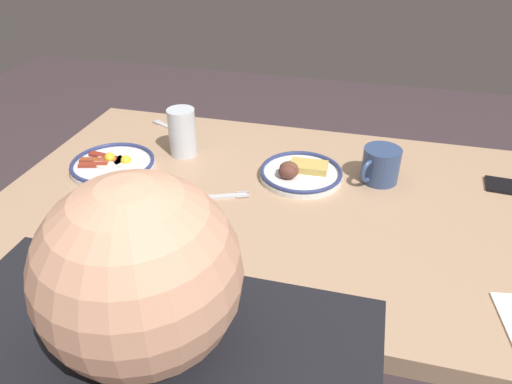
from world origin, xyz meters
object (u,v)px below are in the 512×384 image
Objects in this scene: butter_knife at (136,197)px; plate_center_pancakes at (113,164)px; coffee_mug at (380,165)px; drinking_glass at (183,134)px; plate_near_main at (300,172)px; fork_far at (173,129)px; fork_near at (210,197)px.

plate_center_pancakes is at bearing -43.85° from butter_knife.
plate_center_pancakes is at bearing 9.22° from coffee_mug.
drinking_glass is at bearing -140.51° from plate_center_pancakes.
plate_near_main is 1.89× the size of coffee_mug.
plate_near_main is 0.35m from drinking_glass.
plate_near_main is at bearing -171.33° from plate_center_pancakes.
drinking_glass is 0.26m from butter_knife.
fork_far is (0.44, -0.19, -0.01)m from plate_near_main.
drinking_glass is 0.64× the size of butter_knife.
coffee_mug is 0.66m from fork_far.
butter_knife is at bearing 99.32° from fork_far.
plate_center_pancakes is 0.71m from coffee_mug.
plate_near_main is at bearing -152.12° from butter_knife.
plate_center_pancakes is at bearing -14.08° from fork_near.
fork_near is 0.88× the size of butter_knife.
butter_knife is at bearing 27.88° from plate_near_main.
drinking_glass is 0.18m from fork_far.
plate_near_main is 1.62× the size of drinking_glass.
plate_near_main is at bearing -141.97° from fork_near.
coffee_mug is at bearing 166.59° from fork_far.
coffee_mug reaches higher than butter_knife.
coffee_mug is at bearing 178.57° from drinking_glass.
fork_near is at bearing 25.65° from coffee_mug.
coffee_mug reaches higher than plate_center_pancakes.
drinking_glass reaches higher than plate_center_pancakes.
fork_near is (-0.30, 0.08, -0.01)m from plate_center_pancakes.
drinking_glass is (-0.15, -0.13, 0.05)m from plate_center_pancakes.
fork_near is at bearing 165.92° from plate_center_pancakes.
plate_center_pancakes is 0.21m from drinking_glass.
fork_far is (0.24, -0.34, 0.00)m from fork_near.
plate_near_main is 0.51m from plate_center_pancakes.
coffee_mug is 0.65× the size of fork_far.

